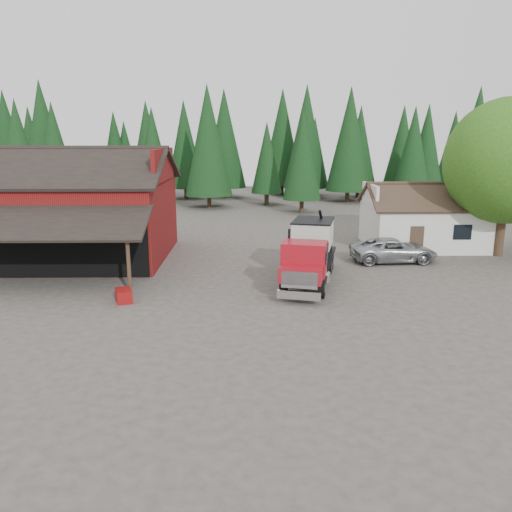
{
  "coord_description": "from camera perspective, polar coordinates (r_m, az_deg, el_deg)",
  "views": [
    {
      "loc": [
        0.37,
        -22.08,
        7.61
      ],
      "look_at": [
        0.77,
        2.51,
        1.8
      ],
      "focal_mm": 35.0,
      "sensor_mm": 36.0,
      "label": 1
    }
  ],
  "objects": [
    {
      "name": "near_pine_c",
      "position": [
        52.73,
        23.8,
        11.42
      ],
      "size": [
        4.84,
        4.84,
        12.4
      ],
      "color": "#382619",
      "rests_on": "ground"
    },
    {
      "name": "near_pine_d",
      "position": [
        56.25,
        -5.52,
        13.01
      ],
      "size": [
        5.28,
        5.28,
        13.4
      ],
      "color": "#382619",
      "rests_on": "ground"
    },
    {
      "name": "equip_box",
      "position": [
        24.7,
        -14.88,
        -4.39
      ],
      "size": [
        1.04,
        1.27,
        0.6
      ],
      "primitive_type": "cube",
      "rotation": [
        0.0,
        0.0,
        0.35
      ],
      "color": "maroon",
      "rests_on": "ground"
    },
    {
      "name": "near_pine_a",
      "position": [
        54.87,
        -25.46,
        10.76
      ],
      "size": [
        4.4,
        4.4,
        11.4
      ],
      "color": "#382619",
      "rests_on": "ground"
    },
    {
      "name": "red_barn",
      "position": [
        34.3,
        -20.32,
        4.22
      ],
      "size": [
        12.8,
        13.63,
        7.18
      ],
      "color": "maroon",
      "rests_on": "ground"
    },
    {
      "name": "ground",
      "position": [
        23.36,
        -1.79,
        -5.73
      ],
      "size": [
        120.0,
        120.0,
        0.0
      ],
      "primitive_type": "plane",
      "color": "#443C35",
      "rests_on": "ground"
    },
    {
      "name": "farmhouse",
      "position": [
        37.75,
        18.67,
        3.53
      ],
      "size": [
        8.6,
        6.42,
        4.65
      ],
      "color": "silver",
      "rests_on": "ground"
    },
    {
      "name": "feed_truck",
      "position": [
        26.97,
        6.18,
        0.62
      ],
      "size": [
        4.05,
        8.47,
        3.7
      ],
      "rotation": [
        0.0,
        0.0,
        -0.24
      ],
      "color": "black",
      "rests_on": "ground"
    },
    {
      "name": "silver_car",
      "position": [
        32.61,
        15.43,
        0.65
      ],
      "size": [
        5.51,
        2.81,
        1.49
      ],
      "primitive_type": "imported",
      "rotation": [
        0.0,
        0.0,
        1.63
      ],
      "color": "#A2A6AA",
      "rests_on": "ground"
    },
    {
      "name": "deciduous_tree",
      "position": [
        36.16,
        26.86,
        9.19
      ],
      "size": [
        8.0,
        8.0,
        10.2
      ],
      "color": "#382619",
      "rests_on": "ground"
    },
    {
      "name": "conifer_backdrop",
      "position": [
        64.54,
        -1.25,
        6.52
      ],
      "size": [
        76.0,
        16.0,
        16.0
      ],
      "primitive_type": null,
      "color": "black",
      "rests_on": "ground"
    },
    {
      "name": "near_pine_b",
      "position": [
        52.42,
        5.35,
        11.36
      ],
      "size": [
        3.96,
        3.96,
        10.4
      ],
      "color": "#382619",
      "rests_on": "ground"
    }
  ]
}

